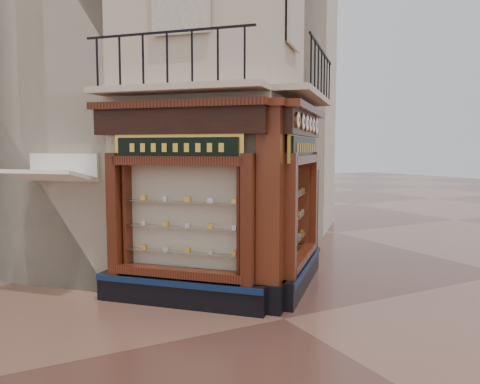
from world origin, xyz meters
TOP-DOWN VIEW (x-y plane):
  - ground at (0.00, 0.00)m, footprint 80.00×80.00m
  - main_building at (0.00, 6.16)m, footprint 11.31×11.31m
  - neighbour_left at (-2.47, 8.63)m, footprint 11.31×11.31m
  - neighbour_right at (2.47, 8.63)m, footprint 11.31×11.31m
  - shopfront_left at (-1.41, 1.57)m, footprint 2.86×2.86m
  - shopfront_right at (1.41, 1.57)m, footprint 2.86×2.86m
  - corner_pilaster at (0.00, 0.50)m, footprint 0.85×0.85m
  - balcony at (0.00, 1.49)m, footprint 5.94×2.97m
  - clock_a at (0.56, 0.46)m, footprint 0.25×0.25m
  - clock_b at (0.97, 0.86)m, footprint 0.27×0.27m
  - clock_c at (1.31, 1.20)m, footprint 0.28×0.28m
  - clock_d at (1.63, 1.53)m, footprint 0.28×0.28m
  - clock_e at (1.96, 1.85)m, footprint 0.28×0.28m
  - clock_f at (2.32, 2.22)m, footprint 0.32×0.32m
  - awning at (-3.55, 3.34)m, footprint 1.90×1.90m
  - signboard_left at (-1.46, 1.51)m, footprint 1.93×1.93m
  - signboard_right at (1.46, 1.51)m, footprint 2.23×2.23m

SIDE VIEW (x-z plane):
  - ground at x=0.00m, z-range 0.00..0.00m
  - awning at x=-3.55m, z-range -0.15..0.15m
  - corner_pilaster at x=0.00m, z-range -0.04..3.94m
  - shopfront_left at x=-1.41m, z-range -0.01..3.97m
  - shopfront_right at x=1.41m, z-range -0.01..3.97m
  - signboard_left at x=-1.46m, z-range 2.84..3.36m
  - signboard_right at x=1.46m, z-range 2.80..3.40m
  - clock_a at x=0.56m, z-range 3.47..3.77m
  - clock_b at x=0.97m, z-range 3.46..3.78m
  - clock_d at x=1.63m, z-range 3.45..3.79m
  - clock_e at x=1.96m, z-range 3.45..3.79m
  - clock_f at x=2.32m, z-range 3.42..3.82m
  - clock_c at x=1.31m, z-range 3.44..3.80m
  - balcony at x=0.00m, z-range 3.70..4.73m
  - neighbour_left at x=-2.47m, z-range 0.00..11.00m
  - neighbour_right at x=2.47m, z-range 0.00..11.00m
  - main_building at x=0.00m, z-range 0.00..12.00m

